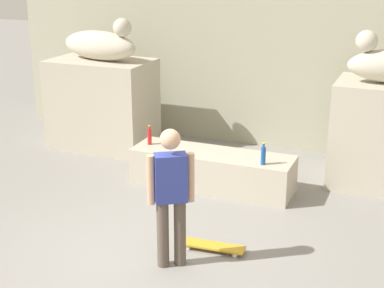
{
  "coord_description": "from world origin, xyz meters",
  "views": [
    {
      "loc": [
        2.86,
        -5.42,
        3.5
      ],
      "look_at": [
        0.15,
        1.17,
        1.1
      ],
      "focal_mm": 53.56,
      "sensor_mm": 36.0,
      "label": 1
    }
  ],
  "objects_px": {
    "skateboard": "(213,246)",
    "bottle_red": "(150,136)",
    "statue_reclining_left": "(101,44)",
    "bottle_blue": "(263,155)",
    "skater": "(171,192)"
  },
  "relations": [
    {
      "from": "skateboard",
      "to": "bottle_red",
      "type": "distance_m",
      "value": 2.67
    },
    {
      "from": "statue_reclining_left",
      "to": "bottle_red",
      "type": "relative_size",
      "value": 5.3
    },
    {
      "from": "skateboard",
      "to": "bottle_red",
      "type": "height_order",
      "value": "bottle_red"
    },
    {
      "from": "statue_reclining_left",
      "to": "bottle_blue",
      "type": "xyz_separation_m",
      "value": [
        3.4,
        -1.28,
        -1.22
      ]
    },
    {
      "from": "skater",
      "to": "skateboard",
      "type": "bearing_deg",
      "value": 23.6
    },
    {
      "from": "statue_reclining_left",
      "to": "skateboard",
      "type": "xyz_separation_m",
      "value": [
        3.25,
        -2.97,
        -1.87
      ]
    },
    {
      "from": "bottle_red",
      "to": "skateboard",
      "type": "bearing_deg",
      "value": -46.6
    },
    {
      "from": "skateboard",
      "to": "bottle_red",
      "type": "xyz_separation_m",
      "value": [
        -1.78,
        1.88,
        0.64
      ]
    },
    {
      "from": "skater",
      "to": "bottle_blue",
      "type": "relative_size",
      "value": 5.03
    },
    {
      "from": "statue_reclining_left",
      "to": "skater",
      "type": "distance_m",
      "value": 4.63
    },
    {
      "from": "skater",
      "to": "bottle_blue",
      "type": "xyz_separation_m",
      "value": [
        0.48,
        2.17,
        -0.21
      ]
    },
    {
      "from": "skater",
      "to": "skateboard",
      "type": "height_order",
      "value": "skater"
    },
    {
      "from": "skateboard",
      "to": "statue_reclining_left",
      "type": "bearing_deg",
      "value": 133.81
    },
    {
      "from": "bottle_blue",
      "to": "skateboard",
      "type": "bearing_deg",
      "value": -94.93
    },
    {
      "from": "statue_reclining_left",
      "to": "bottle_blue",
      "type": "distance_m",
      "value": 3.83
    }
  ]
}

